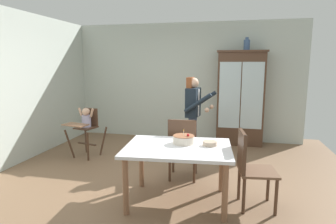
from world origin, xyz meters
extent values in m
plane|color=brown|center=(0.00, 0.00, 0.00)|extent=(6.24, 6.24, 0.00)
cube|color=beige|center=(0.00, 2.63, 1.35)|extent=(5.32, 0.06, 2.70)
cube|color=beige|center=(-2.63, 0.00, 1.35)|extent=(0.06, 5.32, 2.70)
cube|color=#4C3323|center=(1.26, 2.37, 1.00)|extent=(0.98, 0.42, 2.01)
cube|color=#4C3323|center=(1.26, 2.37, 2.03)|extent=(1.04, 0.48, 0.04)
cube|color=silver|center=(1.03, 2.15, 1.10)|extent=(0.44, 0.01, 1.41)
cube|color=silver|center=(1.49, 2.15, 1.10)|extent=(0.44, 0.01, 1.41)
cube|color=#4C3323|center=(1.26, 2.37, 1.10)|extent=(0.90, 0.36, 0.02)
cylinder|color=#3D567F|center=(1.35, 2.37, 2.16)|extent=(0.13, 0.13, 0.22)
cylinder|color=#3D567F|center=(1.35, 2.37, 2.29)|extent=(0.07, 0.07, 0.05)
cylinder|color=#4C3323|center=(-1.86, 0.63, 0.28)|extent=(0.16, 0.12, 0.56)
cylinder|color=#4C3323|center=(-1.43, 0.54, 0.28)|extent=(0.12, 0.16, 0.56)
cylinder|color=#4C3323|center=(-1.77, 1.06, 0.28)|extent=(0.12, 0.16, 0.56)
cylinder|color=#4C3323|center=(-1.34, 0.97, 0.28)|extent=(0.16, 0.12, 0.56)
cube|color=#4C3323|center=(-1.60, 0.80, 0.25)|extent=(0.42, 0.13, 0.02)
cube|color=#4C3323|center=(-1.60, 0.80, 0.57)|extent=(0.41, 0.41, 0.02)
cube|color=#4C3323|center=(-1.57, 0.95, 0.76)|extent=(0.31, 0.10, 0.34)
cube|color=brown|center=(-1.66, 0.54, 0.68)|extent=(0.48, 0.33, 0.02)
cylinder|color=#B2ADD1|center=(-1.59, 0.82, 0.70)|extent=(0.17, 0.17, 0.22)
sphere|color=tan|center=(-1.59, 0.82, 0.87)|extent=(0.15, 0.15, 0.15)
cylinder|color=tan|center=(-1.73, 0.85, 0.86)|extent=(0.10, 0.06, 0.17)
cylinder|color=tan|center=(-1.46, 0.79, 0.86)|extent=(0.10, 0.06, 0.17)
cylinder|color=#3D4C6B|center=(0.39, 0.98, 0.41)|extent=(0.11, 0.11, 0.82)
cylinder|color=#3D4C6B|center=(0.41, 1.15, 0.41)|extent=(0.11, 0.11, 0.82)
cube|color=#19232D|center=(0.40, 1.07, 1.08)|extent=(0.25, 0.38, 0.52)
cube|color=white|center=(0.50, 1.05, 1.08)|extent=(0.02, 0.06, 0.49)
sphere|color=tan|center=(0.40, 1.07, 1.43)|extent=(0.19, 0.19, 0.19)
cube|color=brown|center=(0.35, 1.08, 1.31)|extent=(0.13, 0.21, 0.44)
cylinder|color=#19232D|center=(0.51, 0.85, 1.10)|extent=(0.50, 0.13, 0.37)
sphere|color=tan|center=(0.67, 0.83, 0.99)|extent=(0.08, 0.08, 0.08)
cylinder|color=#19232D|center=(0.57, 1.25, 1.10)|extent=(0.50, 0.13, 0.37)
sphere|color=tan|center=(0.73, 1.23, 0.99)|extent=(0.08, 0.08, 0.08)
cube|color=silver|center=(0.44, -0.59, 0.72)|extent=(1.40, 1.08, 0.04)
cylinder|color=brown|center=(-0.10, -1.03, 0.35)|extent=(0.07, 0.07, 0.70)
cylinder|color=brown|center=(1.04, -0.94, 0.35)|extent=(0.07, 0.07, 0.70)
cylinder|color=brown|center=(-0.16, -0.24, 0.35)|extent=(0.07, 0.07, 0.70)
cylinder|color=brown|center=(0.98, -0.15, 0.35)|extent=(0.07, 0.07, 0.70)
cylinder|color=beige|center=(0.49, -0.44, 0.79)|extent=(0.28, 0.28, 0.10)
cylinder|color=#935B3D|center=(0.49, -0.44, 0.84)|extent=(0.27, 0.27, 0.01)
cylinder|color=#F2E5CC|center=(0.49, -0.44, 0.88)|extent=(0.01, 0.01, 0.06)
cone|color=yellow|center=(0.49, -0.44, 0.92)|extent=(0.02, 0.02, 0.02)
sphere|color=red|center=(0.55, -0.47, 0.87)|extent=(0.04, 0.04, 0.04)
cylinder|color=#C6AD93|center=(0.83, -0.46, 0.77)|extent=(0.18, 0.18, 0.05)
cylinder|color=#4C3323|center=(0.55, 0.41, 0.23)|extent=(0.04, 0.04, 0.45)
cylinder|color=#4C3323|center=(0.18, 0.39, 0.23)|extent=(0.04, 0.04, 0.45)
cylinder|color=#4C3323|center=(0.57, 0.04, 0.23)|extent=(0.04, 0.04, 0.45)
cylinder|color=#4C3323|center=(0.20, 0.02, 0.23)|extent=(0.04, 0.04, 0.45)
cube|color=brown|center=(0.38, 0.22, 0.47)|extent=(0.47, 0.47, 0.03)
cube|color=#4C3323|center=(0.39, 0.02, 0.72)|extent=(0.42, 0.07, 0.48)
cylinder|color=#4C3323|center=(0.58, 0.03, 0.72)|extent=(0.03, 0.03, 0.48)
cylinder|color=#4C3323|center=(0.20, 0.00, 0.72)|extent=(0.03, 0.03, 0.48)
cylinder|color=#4C3323|center=(1.63, -0.67, 0.23)|extent=(0.04, 0.04, 0.45)
cylinder|color=#4C3323|center=(1.58, -0.30, 0.23)|extent=(0.04, 0.04, 0.45)
cylinder|color=#4C3323|center=(1.26, -0.71, 0.23)|extent=(0.04, 0.04, 0.45)
cylinder|color=#4C3323|center=(1.21, -0.35, 0.23)|extent=(0.04, 0.04, 0.45)
cube|color=brown|center=(1.42, -0.51, 0.47)|extent=(0.49, 0.49, 0.03)
cube|color=#4C3323|center=(1.22, -0.53, 0.72)|extent=(0.09, 0.42, 0.48)
cylinder|color=#4C3323|center=(1.25, -0.72, 0.72)|extent=(0.03, 0.03, 0.48)
cylinder|color=#4C3323|center=(1.20, -0.34, 0.72)|extent=(0.03, 0.03, 0.48)
camera|label=1|loc=(1.07, -3.94, 1.76)|focal=30.11mm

